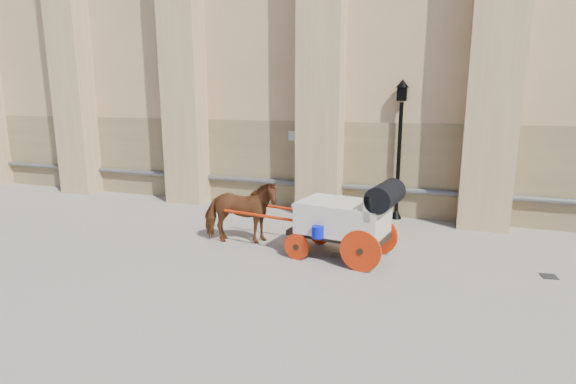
% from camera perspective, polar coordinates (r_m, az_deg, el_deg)
% --- Properties ---
extents(ground, '(90.00, 90.00, 0.00)m').
position_cam_1_polar(ground, '(11.44, 3.76, -7.40)').
color(ground, gray).
rests_on(ground, ground).
extents(horse, '(2.16, 1.43, 1.68)m').
position_cam_1_polar(horse, '(11.82, -6.09, -2.55)').
color(horse, brown).
rests_on(horse, ground).
extents(carriage, '(4.52, 1.81, 1.93)m').
position_cam_1_polar(carriage, '(10.66, 7.73, -3.10)').
color(carriage, black).
rests_on(carriage, ground).
extents(street_lamp, '(0.40, 0.40, 4.31)m').
position_cam_1_polar(street_lamp, '(14.32, 13.96, 5.68)').
color(street_lamp, black).
rests_on(street_lamp, ground).
extents(drain_grate_near, '(0.36, 0.36, 0.01)m').
position_cam_1_polar(drain_grate_near, '(11.14, 6.37, -7.96)').
color(drain_grate_near, black).
rests_on(drain_grate_near, ground).
extents(drain_grate_far, '(0.36, 0.36, 0.01)m').
position_cam_1_polar(drain_grate_far, '(11.33, 30.23, -9.24)').
color(drain_grate_far, black).
rests_on(drain_grate_far, ground).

